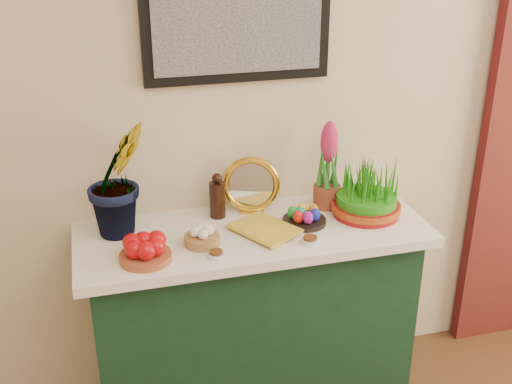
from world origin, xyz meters
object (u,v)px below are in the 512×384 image
hyacinth_green (117,161)px  book (248,237)px  mirror (251,186)px  sideboard (253,324)px  wheatgrass_sabzeh (367,192)px

hyacinth_green → book: (0.46, -0.20, -0.28)m
hyacinth_green → mirror: hyacinth_green is taller
sideboard → wheatgrass_sabzeh: bearing=-0.1°
wheatgrass_sabzeh → hyacinth_green: bearing=174.0°
hyacinth_green → book: hyacinth_green is taller
book → mirror: bearing=42.5°
sideboard → mirror: mirror is taller
wheatgrass_sabzeh → sideboard: bearing=179.9°
sideboard → book: book is taller
wheatgrass_sabzeh → book: bearing=-170.0°
hyacinth_green → book: 0.57m
book → sideboard: bearing=35.1°
mirror → book: size_ratio=1.00×
mirror → wheatgrass_sabzeh: (0.45, -0.16, -0.01)m
sideboard → mirror: (0.03, 0.15, 0.58)m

